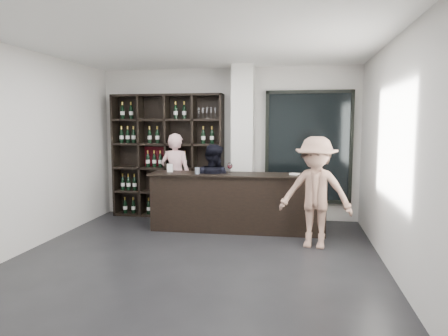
% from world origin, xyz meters
% --- Properties ---
extents(floor, '(5.00, 5.50, 0.01)m').
position_xyz_m(floor, '(0.00, 0.00, -0.01)').
color(floor, black).
rests_on(floor, ground).
extents(wine_shelf, '(2.20, 0.35, 2.40)m').
position_xyz_m(wine_shelf, '(-1.15, 2.57, 1.20)').
color(wine_shelf, black).
rests_on(wine_shelf, floor).
extents(structural_column, '(0.40, 0.40, 2.90)m').
position_xyz_m(structural_column, '(0.35, 2.47, 1.45)').
color(structural_column, silver).
rests_on(structural_column, floor).
extents(glass_panel, '(1.60, 0.08, 2.10)m').
position_xyz_m(glass_panel, '(1.55, 2.69, 1.40)').
color(glass_panel, black).
rests_on(glass_panel, floor).
extents(tasting_counter, '(3.01, 0.63, 0.99)m').
position_xyz_m(tasting_counter, '(0.35, 1.75, 0.50)').
color(tasting_counter, black).
rests_on(tasting_counter, floor).
extents(taster_pink, '(0.64, 0.46, 1.66)m').
position_xyz_m(taster_pink, '(-0.94, 2.40, 0.83)').
color(taster_pink, '#F9BEC0').
rests_on(taster_pink, floor).
extents(taster_black, '(0.86, 0.76, 1.48)m').
position_xyz_m(taster_black, '(-0.10, 1.85, 0.74)').
color(taster_black, black).
rests_on(taster_black, floor).
extents(customer, '(1.17, 0.81, 1.65)m').
position_xyz_m(customer, '(1.62, 1.05, 0.83)').
color(customer, '#906A59').
rests_on(customer, floor).
extents(wine_glass, '(0.09, 0.09, 0.22)m').
position_xyz_m(wine_glass, '(0.23, 1.69, 1.10)').
color(wine_glass, white).
rests_on(wine_glass, tasting_counter).
extents(spit_cup, '(0.10, 0.10, 0.11)m').
position_xyz_m(spit_cup, '(-0.32, 1.61, 1.05)').
color(spit_cup, '#A1B0C9').
rests_on(spit_cup, tasting_counter).
extents(napkin_stack, '(0.18, 0.18, 0.02)m').
position_xyz_m(napkin_stack, '(1.31, 1.79, 1.00)').
color(napkin_stack, white).
rests_on(napkin_stack, tasting_counter).
extents(card_stand, '(0.10, 0.05, 0.14)m').
position_xyz_m(card_stand, '(-0.85, 1.78, 1.06)').
color(card_stand, white).
rests_on(card_stand, tasting_counter).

